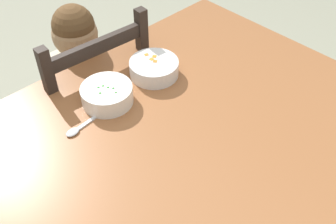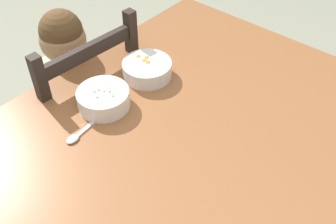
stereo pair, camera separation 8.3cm
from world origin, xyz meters
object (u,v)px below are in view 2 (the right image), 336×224
Objects in this scene: dining_table at (183,164)px; dining_chair at (82,119)px; child_figure at (77,87)px; bowl_of_peas at (103,98)px; spoon at (78,135)px; bowl_of_carrots at (147,69)px.

dining_chair is at bearing 84.14° from dining_table.
bowl_of_peas is at bearing -109.16° from child_figure.
bowl_of_peas reaches higher than spoon.
dining_table is 8.46× the size of bowl_of_peas.
bowl_of_carrots is at bearing 60.77° from dining_table.
bowl_of_peas is at bearing 97.01° from dining_table.
child_figure is at bearing -51.58° from dining_chair.
bowl_of_carrots reaches higher than dining_table.
bowl_of_peas is 1.20× the size of spoon.
spoon is at bearing 124.59° from dining_table.
bowl_of_peas is (-0.04, 0.30, 0.12)m from dining_table.
dining_chair is at bearing 109.55° from bowl_of_carrots.
child_figure is 5.72× the size of bowl_of_peas.
dining_chair is 0.99× the size of child_figure.
dining_chair reaches higher than spoon.
bowl_of_carrots is at bearing 6.32° from spoon.
dining_table is 1.50× the size of dining_chair.
dining_table is at bearing -119.23° from bowl_of_carrots.
child_figure reaches higher than bowl_of_peas.
dining_table is 0.60m from child_figure.
bowl_of_peas reaches higher than bowl_of_carrots.
dining_table is at bearing -82.99° from bowl_of_peas.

